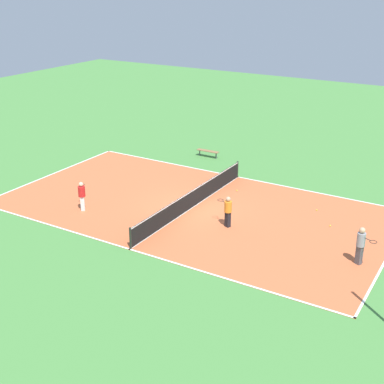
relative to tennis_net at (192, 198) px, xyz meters
The scene contains 10 objects.
ground_plane 0.54m from the tennis_net, ahead, with size 80.00×80.00×0.00m, color #47843D.
court_surface 0.53m from the tennis_net, ahead, with size 10.95×20.19×0.02m.
tennis_net is the anchor object (origin of this frame).
bench 8.62m from the tennis_net, 156.13° to the right, with size 0.36×1.57×0.45m.
player_center_orange 2.91m from the tennis_net, 67.82° to the left, with size 0.69×0.99×1.56m.
player_baseline_gray 9.24m from the tennis_net, 80.79° to the left, with size 0.70×0.98×1.70m.
player_coach_red 5.71m from the tennis_net, 55.56° to the right, with size 0.92×0.86×1.56m.
tennis_ball_left_sideline 3.48m from the tennis_net, 163.24° to the left, with size 0.07×0.07×0.07m, color #CCE033.
tennis_ball_near_net 7.14m from the tennis_net, 102.20° to the left, with size 0.07×0.07×0.07m, color #CCE033.
tennis_ball_far_baseline 6.53m from the tennis_net, 117.28° to the left, with size 0.07×0.07×0.07m, color #CCE033.
Camera 1 is at (22.13, 13.30, 11.32)m, focal length 50.00 mm.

